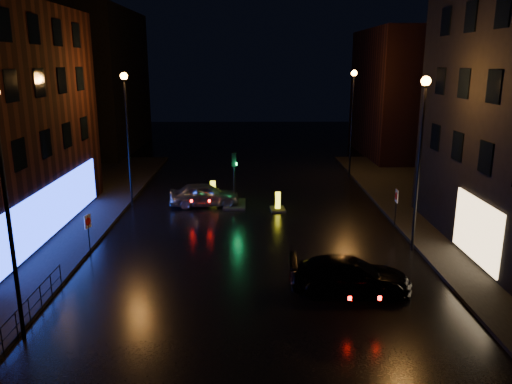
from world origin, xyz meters
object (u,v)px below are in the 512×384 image
(bollard_far, at_px, (213,194))
(road_sign_right, at_px, (396,199))
(road_sign_left, at_px, (88,225))
(bollard_near, at_px, (278,206))
(traffic_signal, at_px, (234,198))
(silver_hatchback, at_px, (204,194))
(dark_sedan, at_px, (350,275))

(bollard_far, distance_m, road_sign_right, 12.48)
(road_sign_left, bearing_deg, bollard_near, 55.21)
(road_sign_left, relative_size, road_sign_right, 0.92)
(traffic_signal, xyz_separation_m, road_sign_left, (-6.70, -8.46, 1.00))
(traffic_signal, bearing_deg, road_sign_left, -128.37)
(traffic_signal, relative_size, road_sign_left, 1.72)
(silver_hatchback, xyz_separation_m, road_sign_left, (-4.77, -8.33, 0.75))
(silver_hatchback, bearing_deg, traffic_signal, -92.22)
(silver_hatchback, distance_m, road_sign_right, 11.92)
(dark_sedan, bearing_deg, bollard_near, 14.70)
(bollard_far, xyz_separation_m, road_sign_right, (10.61, -6.43, 1.38))
(bollard_near, bearing_deg, dark_sedan, -83.05)
(traffic_signal, xyz_separation_m, silver_hatchback, (-1.92, -0.13, 0.25))
(silver_hatchback, relative_size, dark_sedan, 0.91)
(traffic_signal, height_order, road_sign_right, traffic_signal)
(traffic_signal, height_order, bollard_far, traffic_signal)
(bollard_near, distance_m, bollard_far, 5.19)
(dark_sedan, xyz_separation_m, bollard_far, (-6.51, 14.42, -0.45))
(traffic_signal, distance_m, dark_sedan, 13.55)
(traffic_signal, distance_m, road_sign_left, 10.84)
(silver_hatchback, xyz_separation_m, bollard_far, (0.41, 1.96, -0.50))
(traffic_signal, relative_size, road_sign_right, 1.58)
(dark_sedan, xyz_separation_m, road_sign_right, (4.10, 7.99, 0.93))
(silver_hatchback, bearing_deg, road_sign_right, -118.27)
(silver_hatchback, distance_m, road_sign_left, 9.63)
(silver_hatchback, xyz_separation_m, bollard_near, (4.66, -1.02, -0.50))
(dark_sedan, bearing_deg, road_sign_left, 74.07)
(bollard_near, xyz_separation_m, road_sign_right, (6.36, -3.45, 1.38))
(traffic_signal, xyz_separation_m, dark_sedan, (5.00, -12.59, 0.21))
(silver_hatchback, bearing_deg, road_sign_left, 143.99)
(traffic_signal, bearing_deg, dark_sedan, -68.36)
(bollard_far, bearing_deg, bollard_near, -15.16)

